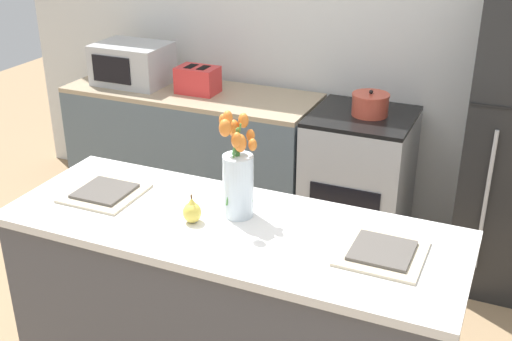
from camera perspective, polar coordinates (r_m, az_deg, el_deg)
back_wall at (r=4.13m, az=10.03°, el=12.86°), size 5.20×0.08×2.70m
kitchen_island at (r=2.74m, az=-2.16°, el=-13.41°), size 1.80×0.66×0.95m
back_counter at (r=4.42m, az=-5.58°, el=1.56°), size 1.68×0.60×0.89m
stove_range at (r=4.02m, az=9.05°, el=-1.04°), size 0.60×0.61×0.89m
flower_vase at (r=2.46m, az=-1.65°, el=-0.44°), size 0.16×0.15×0.43m
pear_figurine at (r=2.48m, az=-5.71°, el=-3.62°), size 0.07×0.07×0.12m
plate_setting_left at (r=2.76m, az=-13.29°, el=-1.91°), size 0.29×0.29×0.02m
plate_setting_right at (r=2.32m, az=11.14°, el=-7.14°), size 0.29×0.29×0.02m
toaster at (r=4.20m, az=-5.20°, el=8.03°), size 0.28×0.18×0.17m
cooking_pot at (r=3.83m, az=10.12°, el=5.81°), size 0.22×0.22×0.15m
microwave at (r=4.45m, az=-10.92°, el=9.31°), size 0.48×0.37×0.27m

